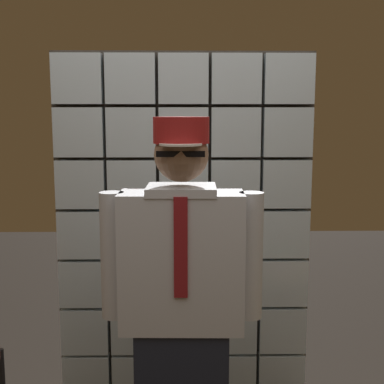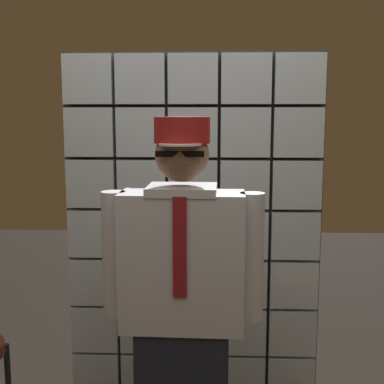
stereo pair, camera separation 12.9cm
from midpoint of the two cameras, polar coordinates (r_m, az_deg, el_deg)
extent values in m
cube|color=silver|center=(3.51, -9.31, -19.10)|extent=(0.29, 0.08, 0.29)
cube|color=silver|center=(3.47, -4.09, -19.40)|extent=(0.29, 0.08, 0.29)
cube|color=silver|center=(3.45, 1.24, -19.54)|extent=(0.29, 0.08, 0.29)
cube|color=silver|center=(3.46, 6.59, -19.53)|extent=(0.29, 0.08, 0.29)
cube|color=silver|center=(3.49, 11.87, -19.36)|extent=(0.29, 0.08, 0.29)
cube|color=silver|center=(3.38, -9.44, -14.54)|extent=(0.29, 0.08, 0.29)
cube|color=silver|center=(3.34, -4.15, -14.79)|extent=(0.29, 0.08, 0.29)
cube|color=silver|center=(3.32, 1.26, -14.91)|extent=(0.29, 0.08, 0.29)
cube|color=silver|center=(3.33, 6.68, -14.91)|extent=(0.29, 0.08, 0.29)
cube|color=silver|center=(3.36, 12.03, -14.78)|extent=(0.29, 0.08, 0.29)
cube|color=silver|center=(3.28, -9.57, -9.65)|extent=(0.29, 0.08, 0.29)
cube|color=silver|center=(3.23, -4.21, -9.83)|extent=(0.29, 0.08, 0.29)
cube|color=silver|center=(3.21, 1.27, -9.93)|extent=(0.29, 0.08, 0.29)
cube|color=silver|center=(3.22, 6.78, -9.94)|extent=(0.29, 0.08, 0.29)
cube|color=silver|center=(3.25, 12.20, -9.86)|extent=(0.29, 0.08, 0.29)
cube|color=silver|center=(3.19, -9.71, -4.46)|extent=(0.29, 0.08, 0.29)
cube|color=silver|center=(3.15, -4.27, -4.57)|extent=(0.29, 0.08, 0.29)
cube|color=silver|center=(3.12, 1.29, -4.64)|extent=(0.29, 0.08, 0.29)
cube|color=silver|center=(3.13, 6.88, -4.66)|extent=(0.29, 0.08, 0.29)
cube|color=silver|center=(3.17, 12.38, -4.64)|extent=(0.29, 0.08, 0.29)
cube|color=silver|center=(3.14, -9.85, 0.95)|extent=(0.29, 0.08, 0.29)
cube|color=silver|center=(3.09, -4.33, 0.92)|extent=(0.29, 0.08, 0.29)
cube|color=silver|center=(3.07, 1.31, 0.89)|extent=(0.29, 0.08, 0.29)
cube|color=silver|center=(3.08, 6.98, 0.85)|extent=(0.29, 0.08, 0.29)
cube|color=silver|center=(3.12, 12.56, 0.81)|extent=(0.29, 0.08, 0.29)
cube|color=silver|center=(3.11, -9.99, 6.49)|extent=(0.29, 0.08, 0.29)
cube|color=silver|center=(3.06, -4.40, 6.57)|extent=(0.29, 0.08, 0.29)
cube|color=silver|center=(3.04, 1.33, 6.57)|extent=(0.29, 0.08, 0.29)
cube|color=silver|center=(3.05, 7.08, 6.52)|extent=(0.29, 0.08, 0.29)
cube|color=silver|center=(3.09, 12.75, 6.40)|extent=(0.29, 0.08, 0.29)
cube|color=silver|center=(3.12, -10.14, 12.08)|extent=(0.29, 0.08, 0.29)
cube|color=silver|center=(3.07, -4.46, 12.25)|extent=(0.29, 0.08, 0.29)
cube|color=silver|center=(3.05, 1.35, 12.30)|extent=(0.29, 0.08, 0.29)
cube|color=silver|center=(3.06, 7.19, 12.22)|extent=(0.29, 0.08, 0.29)
cube|color=silver|center=(3.09, 12.94, 12.03)|extent=(0.29, 0.08, 0.29)
cube|color=#38332D|center=(3.18, 1.31, -4.42)|extent=(1.54, 0.02, 2.15)
cube|color=silver|center=(2.25, 0.59, -7.57)|extent=(0.53, 0.24, 0.60)
cube|color=maroon|center=(2.11, 0.40, -6.14)|extent=(0.06, 0.01, 0.42)
cube|color=silver|center=(2.19, 0.60, 0.23)|extent=(0.30, 0.25, 0.04)
sphere|color=#846047|center=(2.17, 0.61, 4.11)|extent=(0.23, 0.23, 0.23)
ellipsoid|color=black|center=(2.12, 0.52, 2.92)|extent=(0.15, 0.08, 0.10)
cube|color=black|center=(2.06, 0.44, 4.20)|extent=(0.19, 0.02, 0.02)
cylinder|color=white|center=(2.08, 0.47, 5.24)|extent=(0.18, 0.18, 0.01)
cylinder|color=maroon|center=(2.16, 0.61, 6.81)|extent=(0.23, 0.23, 0.11)
cylinder|color=silver|center=(2.25, 8.18, -7.05)|extent=(0.11, 0.11, 0.55)
cylinder|color=silver|center=(2.28, -6.90, -6.80)|extent=(0.11, 0.11, 0.55)
camera|label=1|loc=(0.06, -88.32, 0.26)|focal=48.62mm
camera|label=2|loc=(0.06, 91.68, -0.26)|focal=48.62mm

